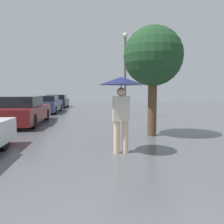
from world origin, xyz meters
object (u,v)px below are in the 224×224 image
at_px(parked_car_third, 47,104).
at_px(street_lamp, 125,69).
at_px(parked_car_second, 23,111).
at_px(tree, 153,57).
at_px(parked_car_farthest, 57,101).
at_px(pedestrian, 121,92).

distance_m(parked_car_third, street_lamp, 6.41).
bearing_deg(parked_car_second, tree, -32.64).
bearing_deg(parked_car_second, parked_car_farthest, 90.18).
height_order(parked_car_second, tree, tree).
xyz_separation_m(pedestrian, parked_car_second, (-3.64, 5.10, -0.83)).
relative_size(pedestrian, parked_car_third, 0.39).
bearing_deg(tree, parked_car_third, 118.86).
bearing_deg(parked_car_farthest, pedestrian, -77.27).
relative_size(parked_car_third, tree, 1.29).
height_order(parked_car_farthest, street_lamp, street_lamp).
bearing_deg(pedestrian, street_lamp, 79.68).
height_order(parked_car_second, parked_car_farthest, parked_car_second).
distance_m(pedestrian, tree, 2.58).
distance_m(tree, street_lamp, 5.60).
distance_m(parked_car_farthest, street_lamp, 10.33).
xyz_separation_m(pedestrian, street_lamp, (1.37, 7.52, 1.32)).
bearing_deg(pedestrian, tree, 55.72).
bearing_deg(parked_car_third, parked_car_second, -90.14).
xyz_separation_m(parked_car_second, parked_car_farthest, (-0.03, 11.17, -0.01)).
relative_size(pedestrian, parked_car_farthest, 0.40).
height_order(tree, street_lamp, street_lamp).
xyz_separation_m(tree, street_lamp, (0.06, 5.59, 0.21)).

